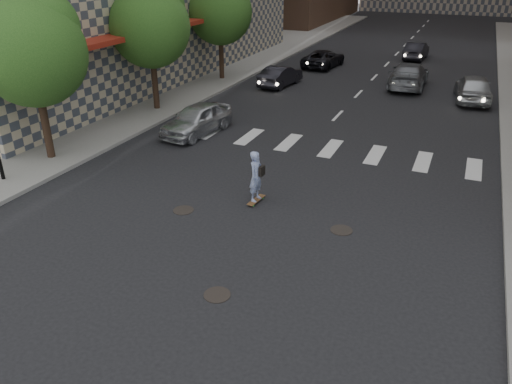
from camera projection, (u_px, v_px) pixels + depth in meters
ground at (220, 239)px, 15.29m from camera, size 160.00×160.00×0.00m
sidewalk_left at (168, 70)px, 36.98m from camera, size 13.00×80.00×0.15m
tree_a at (34, 47)px, 19.24m from camera, size 4.20×4.20×6.60m
tree_b at (152, 23)px, 25.87m from camera, size 4.20×4.20×6.60m
tree_c at (222, 9)px, 32.49m from camera, size 4.20×4.20×6.60m
manhole_a at (217, 295)px, 12.79m from camera, size 0.70×0.70×0.02m
manhole_b at (183, 210)px, 16.99m from camera, size 0.70×0.70×0.02m
manhole_c at (341, 230)px, 15.77m from camera, size 0.70×0.70×0.02m
skateboarder at (256, 176)px, 17.13m from camera, size 0.51×0.97×1.90m
silver_sedan at (197, 119)px, 23.92m from camera, size 2.28×4.45×1.45m
traffic_car_a at (280, 76)px, 32.62m from camera, size 1.84×4.14×1.32m
traffic_car_b at (409, 75)px, 32.27m from camera, size 2.32×5.47×1.57m
traffic_car_c at (324, 59)px, 38.09m from camera, size 2.59×4.80×1.28m
traffic_car_d at (473, 88)px, 29.20m from camera, size 2.35×4.85×1.60m
traffic_car_e at (416, 51)px, 40.86m from camera, size 1.67×4.25×1.38m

